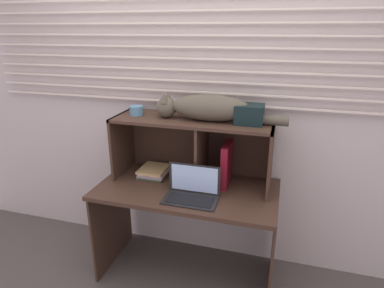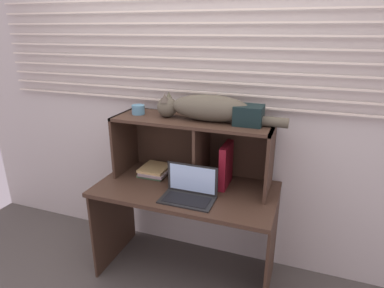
{
  "view_description": "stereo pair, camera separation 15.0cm",
  "coord_description": "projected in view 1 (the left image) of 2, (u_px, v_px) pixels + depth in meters",
  "views": [
    {
      "loc": [
        0.61,
        -1.8,
        1.82
      ],
      "look_at": [
        0.0,
        0.31,
        1.03
      ],
      "focal_mm": 30.34,
      "sensor_mm": 36.0,
      "label": 1
    },
    {
      "loc": [
        0.75,
        -1.75,
        1.82
      ],
      "look_at": [
        0.0,
        0.31,
        1.03
      ],
      "focal_mm": 30.34,
      "sensor_mm": 36.0,
      "label": 2
    }
  ],
  "objects": [
    {
      "name": "back_panel_with_blinds",
      "position": [
        201.0,
        106.0,
        2.47
      ],
      "size": [
        4.4,
        0.08,
        2.5
      ],
      "color": "beige",
      "rests_on": "ground"
    },
    {
      "name": "desk",
      "position": [
        187.0,
        207.0,
        2.36
      ],
      "size": [
        1.28,
        0.66,
        0.75
      ],
      "color": "#3E2A1E",
      "rests_on": "ground"
    },
    {
      "name": "hutch_shelf_unit",
      "position": [
        195.0,
        138.0,
        2.35
      ],
      "size": [
        1.14,
        0.37,
        0.47
      ],
      "color": "#3E2A1E",
      "rests_on": "desk"
    },
    {
      "name": "cat",
      "position": [
        207.0,
        108.0,
        2.22
      ],
      "size": [
        0.91,
        0.19,
        0.18
      ],
      "color": "#514B3C",
      "rests_on": "hutch_shelf_unit"
    },
    {
      "name": "laptop",
      "position": [
        192.0,
        191.0,
        2.15
      ],
      "size": [
        0.36,
        0.2,
        0.22
      ],
      "color": "black",
      "rests_on": "desk"
    },
    {
      "name": "binder_upright",
      "position": [
        227.0,
        164.0,
        2.31
      ],
      "size": [
        0.05,
        0.23,
        0.31
      ],
      "primitive_type": "cube",
      "color": "maroon",
      "rests_on": "desk"
    },
    {
      "name": "book_stack",
      "position": [
        154.0,
        171.0,
        2.5
      ],
      "size": [
        0.21,
        0.24,
        0.06
      ],
      "color": "#466E49",
      "rests_on": "desk"
    },
    {
      "name": "small_basket",
      "position": [
        136.0,
        110.0,
        2.37
      ],
      "size": [
        0.1,
        0.1,
        0.07
      ],
      "primitive_type": "cylinder",
      "color": "teal",
      "rests_on": "hutch_shelf_unit"
    },
    {
      "name": "storage_box",
      "position": [
        249.0,
        114.0,
        2.15
      ],
      "size": [
        0.19,
        0.17,
        0.13
      ],
      "primitive_type": "cube",
      "color": "black",
      "rests_on": "hutch_shelf_unit"
    }
  ]
}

